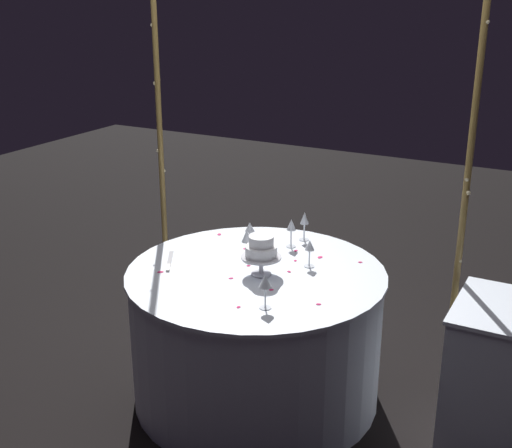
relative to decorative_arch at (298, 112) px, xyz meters
The scene contains 25 objects.
ground_plane 1.66m from the decorative_arch, 90.11° to the right, with size 12.00×12.00×0.00m, color black.
decorative_arch is the anchor object (origin of this frame).
main_table 1.29m from the decorative_arch, 90.11° to the right, with size 1.44×1.44×0.78m.
side_table 1.82m from the decorative_arch, 11.17° to the right, with size 0.60×0.60×0.76m.
tiered_cake 0.84m from the decorative_arch, 85.12° to the right, with size 0.22×0.22×0.22m.
wine_glass_0 0.74m from the decorative_arch, 138.50° to the right, with size 0.06×0.06×0.15m.
wine_glass_1 0.67m from the decorative_arch, 61.05° to the left, with size 0.06×0.06×0.18m.
wine_glass_2 0.67m from the decorative_arch, 82.15° to the right, with size 0.06×0.06×0.18m.
wine_glass_3 1.13m from the decorative_arch, 74.07° to the right, with size 0.06×0.06×0.18m.
wine_glass_4 0.77m from the decorative_arch, 114.76° to the right, with size 0.06×0.06×0.16m.
wine_glass_5 0.78m from the decorative_arch, 52.99° to the right, with size 0.06×0.06×0.16m.
cake_knife 1.13m from the decorative_arch, 127.60° to the right, with size 0.17×0.26×0.01m.
rose_petal_0 0.81m from the decorative_arch, 62.87° to the right, with size 0.03×0.02×0.00m, color #C61951.
rose_petal_1 0.93m from the decorative_arch, 14.02° to the right, with size 0.03×0.02×0.00m, color #C61951.
rose_petal_2 1.20m from the decorative_arch, 120.74° to the right, with size 0.04×0.02×0.00m, color #C61951.
rose_petal_3 0.92m from the decorative_arch, 98.77° to the right, with size 0.03×0.02×0.00m, color #C61951.
rose_petal_4 1.23m from the decorative_arch, 81.94° to the right, with size 0.03×0.02×0.00m, color #C61951.
rose_petal_5 0.92m from the decorative_arch, 69.01° to the right, with size 0.03×0.02×0.00m, color #C61951.
rose_petal_6 0.84m from the decorative_arch, 33.77° to the right, with size 0.04×0.03×0.00m, color #C61951.
rose_petal_7 0.93m from the decorative_arch, 167.12° to the right, with size 0.03×0.02×0.00m, color #C61951.
rose_petal_8 1.17m from the decorative_arch, 57.13° to the right, with size 0.03×0.02×0.00m, color #C61951.
rose_petal_9 0.86m from the decorative_arch, 131.35° to the right, with size 0.03×0.02×0.00m, color #C61951.
rose_petal_10 1.03m from the decorative_arch, 96.31° to the right, with size 0.03×0.02×0.00m, color #C61951.
rose_petal_11 0.85m from the decorative_arch, 64.54° to the right, with size 0.02×0.02×0.00m, color #C61951.
rose_petal_12 1.07m from the decorative_arch, 74.87° to the right, with size 0.03×0.02×0.00m, color #C61951.
Camera 1 is at (1.59, -2.97, 2.26)m, focal length 46.71 mm.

